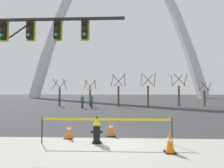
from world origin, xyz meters
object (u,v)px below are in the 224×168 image
(traffic_cone_mid_sidewalk, at_px, (170,141))
(traffic_cone_curb_edge, at_px, (111,128))
(traffic_cone_by_hydrant, at_px, (69,130))
(pedestrian_walking_left, at_px, (82,101))
(monument_arch, at_px, (117,27))
(fire_hydrant, at_px, (97,131))
(pedestrian_standing_center, at_px, (92,102))
(traffic_signal_gantry, at_px, (21,43))

(traffic_cone_mid_sidewalk, bearing_deg, traffic_cone_curb_edge, 135.33)
(traffic_cone_by_hydrant, height_order, pedestrian_walking_left, pedestrian_walking_left)
(traffic_cone_mid_sidewalk, relative_size, monument_arch, 0.01)
(fire_hydrant, relative_size, pedestrian_standing_center, 0.62)
(fire_hydrant, bearing_deg, traffic_signal_gantry, 156.62)
(fire_hydrant, relative_size, traffic_cone_curb_edge, 1.36)
(traffic_cone_by_hydrant, xyz_separation_m, pedestrian_walking_left, (-2.18, 12.57, 0.46))
(fire_hydrant, height_order, traffic_signal_gantry, traffic_signal_gantry)
(fire_hydrant, distance_m, traffic_signal_gantry, 5.94)
(traffic_signal_gantry, xyz_separation_m, pedestrian_standing_center, (1.80, 11.09, -3.59))
(fire_hydrant, relative_size, traffic_signal_gantry, 0.13)
(traffic_cone_curb_edge, bearing_deg, traffic_signal_gantry, 170.93)
(traffic_signal_gantry, xyz_separation_m, monument_arch, (4.61, 44.39, 18.63))
(traffic_cone_by_hydrant, distance_m, pedestrian_standing_center, 12.33)
(traffic_signal_gantry, bearing_deg, traffic_cone_by_hydrant, -22.62)
(fire_hydrant, height_order, traffic_cone_mid_sidewalk, fire_hydrant)
(traffic_signal_gantry, distance_m, monument_arch, 48.36)
(traffic_cone_curb_edge, distance_m, pedestrian_standing_center, 12.15)
(monument_arch, height_order, pedestrian_walking_left, monument_arch)
(traffic_cone_mid_sidewalk, bearing_deg, fire_hydrant, 159.89)
(traffic_cone_mid_sidewalk, bearing_deg, pedestrian_standing_center, 108.99)
(pedestrian_walking_left, bearing_deg, traffic_cone_by_hydrant, -80.14)
(fire_hydrant, bearing_deg, traffic_cone_by_hydrant, 154.92)
(traffic_cone_by_hydrant, bearing_deg, traffic_cone_mid_sidewalk, -21.82)
(pedestrian_standing_center, bearing_deg, monument_arch, 85.18)
(traffic_cone_mid_sidewalk, xyz_separation_m, monument_arch, (-1.92, 47.05, 22.67))
(traffic_cone_mid_sidewalk, height_order, pedestrian_walking_left, pedestrian_walking_left)
(traffic_signal_gantry, bearing_deg, traffic_cone_mid_sidewalk, -22.17)
(fire_hydrant, xyz_separation_m, pedestrian_standing_center, (-2.28, 12.86, 0.35))
(monument_arch, distance_m, pedestrian_walking_left, 39.98)
(traffic_cone_mid_sidewalk, relative_size, traffic_signal_gantry, 0.09)
(fire_hydrant, height_order, pedestrian_standing_center, pedestrian_standing_center)
(traffic_signal_gantry, relative_size, pedestrian_standing_center, 4.92)
(fire_hydrant, relative_size, traffic_cone_mid_sidewalk, 1.36)
(traffic_cone_mid_sidewalk, xyz_separation_m, traffic_cone_curb_edge, (-1.95, 1.93, 0.00))
(traffic_cone_by_hydrant, xyz_separation_m, monument_arch, (1.77, 45.57, 22.67))
(fire_hydrant, distance_m, monument_arch, 51.37)
(traffic_cone_curb_edge, distance_m, traffic_signal_gantry, 6.15)
(traffic_cone_by_hydrant, distance_m, traffic_cone_mid_sidewalk, 3.98)
(monument_arch, xyz_separation_m, pedestrian_walking_left, (-3.96, -33.00, -22.21))
(traffic_signal_gantry, height_order, monument_arch, monument_arch)
(pedestrian_walking_left, distance_m, pedestrian_standing_center, 1.18)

